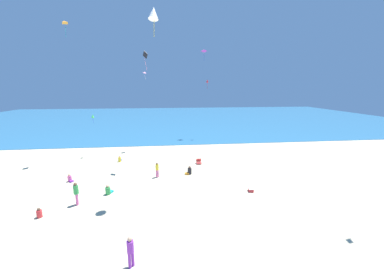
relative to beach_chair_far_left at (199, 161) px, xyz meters
The scene contains 19 objects.
ground_plane 1.77m from the beach_chair_far_left, 140.47° to the right, with size 120.00×120.00×0.00m, color beige.
ocean_water 38.01m from the beach_chair_far_left, 92.03° to the left, with size 120.00×60.00×0.05m, color teal.
beach_chair_far_left is the anchor object (origin of this frame).
cooler_box 7.68m from the beach_chair_far_left, 64.53° to the right, with size 0.46×0.51×0.27m.
person_0 12.44m from the beach_chair_far_left, 142.67° to the right, with size 0.42×0.42×1.70m.
person_1 14.69m from the beach_chair_far_left, 142.82° to the right, with size 0.52×0.60×0.67m.
person_2 5.48m from the beach_chair_far_left, 143.86° to the right, with size 0.38×0.38×1.43m.
person_3 14.52m from the beach_chair_far_left, 110.52° to the right, with size 0.45×0.45×1.59m.
person_4 9.03m from the beach_chair_far_left, 169.44° to the left, with size 0.40×0.60×0.70m.
person_5 12.61m from the beach_chair_far_left, 164.51° to the right, with size 0.63×0.58×0.71m.
person_6 10.15m from the beach_chair_far_left, 142.75° to the right, with size 0.61×0.72×0.80m.
person_7 3.14m from the beach_chair_far_left, 115.42° to the right, with size 0.71×0.49×0.82m.
kite_red 15.74m from the beach_chair_far_left, 76.27° to the left, with size 0.50×0.54×1.57m.
kite_magenta 19.80m from the beach_chair_far_left, 79.00° to the left, with size 0.78×0.62×1.83m.
kite_white 14.93m from the beach_chair_far_left, 122.81° to the right, with size 0.89×1.01×2.01m.
kite_black 12.29m from the beach_chair_far_left, behind, with size 0.55×0.60×1.83m.
kite_green 13.86m from the beach_chair_far_left, 160.36° to the left, with size 0.44×0.51×1.10m.
kite_orange 20.48m from the beach_chair_far_left, 166.47° to the left, with size 0.63×0.75×1.67m.
kite_pink 13.65m from the beach_chair_far_left, 131.20° to the left, with size 0.63×0.69×1.01m.
Camera 1 is at (-1.83, -11.26, 8.22)m, focal length 20.06 mm.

